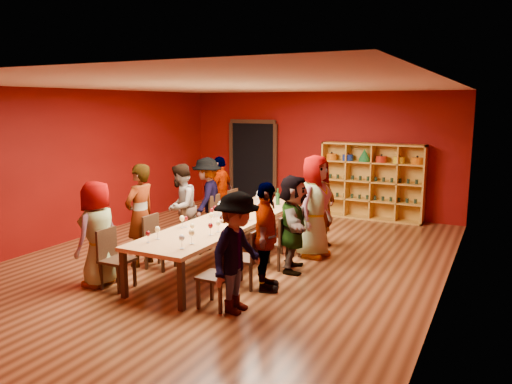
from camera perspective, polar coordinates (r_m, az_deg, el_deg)
room_shell at (r=8.50m, az=-3.00°, el=1.89°), size 7.10×9.10×3.04m
tasting_table at (r=8.65m, az=-2.95°, el=-3.37°), size 1.10×4.50×0.75m
doorway at (r=13.27m, az=-0.24°, el=3.20°), size 1.40×0.17×2.30m
shelving_unit at (r=12.08m, az=13.15°, el=1.59°), size 2.40×0.40×1.80m
chair_person_left_0 at (r=7.73m, az=-16.04°, el=-6.96°), size 0.42×0.42×0.89m
person_left_0 at (r=7.84m, az=-17.64°, el=-4.55°), size 0.47×0.80×1.59m
chair_person_left_1 at (r=8.48m, az=-11.32°, el=-5.25°), size 0.42×0.42×0.89m
person_left_1 at (r=8.59m, az=-13.09°, el=-2.58°), size 0.49×0.65×1.73m
chair_person_left_2 at (r=9.34m, az=-7.18°, el=-3.72°), size 0.42×0.42×0.89m
person_left_2 at (r=9.42m, az=-8.60°, el=-1.69°), size 0.59×0.86×1.61m
chair_person_left_3 at (r=10.11m, az=-4.22°, el=-2.60°), size 0.42×0.42×0.89m
person_left_3 at (r=10.19m, az=-5.60°, el=-0.66°), size 0.72×1.14×1.64m
chair_person_left_4 at (r=10.75m, az=-2.15°, el=-1.82°), size 0.42×0.42×0.89m
person_left_4 at (r=10.89m, az=-4.07°, el=-0.08°), size 0.45×0.94×1.59m
chair_person_right_0 at (r=6.73m, az=-4.05°, el=-9.16°), size 0.42×0.42×0.89m
person_right_0 at (r=6.51m, az=-2.18°, el=-6.96°), size 0.46×1.05×1.60m
chair_person_right_1 at (r=7.44m, az=-0.61°, el=-7.22°), size 0.42×0.42×0.89m
person_right_1 at (r=7.25m, az=1.11°, el=-5.16°), size 0.74×1.03×1.61m
chair_person_right_2 at (r=8.30m, az=2.54°, el=-5.40°), size 0.42×0.42×0.89m
person_right_2 at (r=8.12m, az=4.28°, el=-3.59°), size 0.87×1.53×1.59m
chair_person_right_3 at (r=9.10m, az=4.86°, el=-4.05°), size 0.42×0.42×0.89m
person_right_3 at (r=8.90m, az=6.72°, el=-1.64°), size 0.61×0.95×1.83m
chair_person_right_4 at (r=9.70m, az=6.34°, el=-3.18°), size 0.42×0.42×0.89m
person_right_4 at (r=9.57m, az=7.76°, el=-1.80°), size 0.53×0.64×1.51m
wine_glass_0 at (r=6.89m, az=-8.48°, el=-5.27°), size 0.08×0.08×0.20m
wine_glass_1 at (r=10.08m, az=4.03°, el=-0.26°), size 0.09×0.09×0.22m
wine_glass_2 at (r=7.60m, az=-7.30°, el=-3.92°), size 0.07×0.07×0.18m
wine_glass_3 at (r=9.49m, az=-2.23°, el=-1.07°), size 0.07×0.07×0.18m
wine_glass_4 at (r=10.26m, az=0.28°, el=-0.15°), size 0.08×0.08×0.19m
wine_glass_5 at (r=9.83m, az=0.21°, el=-0.53°), size 0.08×0.08×0.21m
wine_glass_6 at (r=8.04m, az=-8.45°, el=-3.05°), size 0.08×0.08×0.21m
wine_glass_7 at (r=7.43m, az=-11.20°, el=-4.26°), size 0.08×0.08×0.20m
wine_glass_8 at (r=8.23m, az=-5.13°, el=-2.70°), size 0.08×0.08×0.20m
wine_glass_9 at (r=7.10m, az=-7.38°, el=-4.70°), size 0.09×0.09×0.22m
wine_glass_10 at (r=7.55m, az=-5.22°, el=-3.92°), size 0.08×0.08×0.19m
wine_glass_11 at (r=9.39m, az=1.58°, el=-1.05°), size 0.08×0.08×0.20m
wine_glass_12 at (r=8.85m, az=-4.71°, el=-1.87°), size 0.07×0.07×0.18m
wine_glass_13 at (r=7.28m, az=-12.25°, el=-4.72°), size 0.07×0.07×0.18m
wine_glass_14 at (r=9.66m, az=-1.61°, el=-0.82°), size 0.07×0.07×0.19m
wine_glass_15 at (r=10.34m, az=0.79°, el=0.04°), size 0.09×0.09×0.22m
wine_glass_16 at (r=8.47m, az=-1.44°, el=-2.33°), size 0.08×0.08×0.19m
wine_glass_17 at (r=9.13m, az=1.32°, el=-1.48°), size 0.07×0.07×0.18m
wine_glass_18 at (r=7.72m, az=-4.35°, el=-3.65°), size 0.07×0.07×0.18m
wine_glass_19 at (r=8.83m, az=-1.24°, el=-1.84°), size 0.08×0.08×0.19m
wine_glass_20 at (r=8.68m, az=-5.08°, el=-2.14°), size 0.07×0.07×0.18m
wine_glass_21 at (r=10.05m, az=3.65°, el=-0.40°), size 0.08×0.08×0.19m
wine_glass_22 at (r=8.09m, az=-8.03°, el=-3.08°), size 0.07×0.07×0.18m
wine_glass_23 at (r=8.45m, az=-0.81°, el=-2.26°), size 0.09×0.09×0.21m
spittoon_bowl at (r=8.41m, az=-3.33°, el=-2.99°), size 0.26×0.26×0.15m
carafe_a at (r=8.83m, az=-4.10°, el=-1.99°), size 0.12×0.12×0.26m
carafe_b at (r=8.26m, az=-2.25°, el=-2.73°), size 0.11×0.11×0.29m
wine_bottle at (r=9.78m, az=2.50°, el=-0.75°), size 0.10×0.10×0.33m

